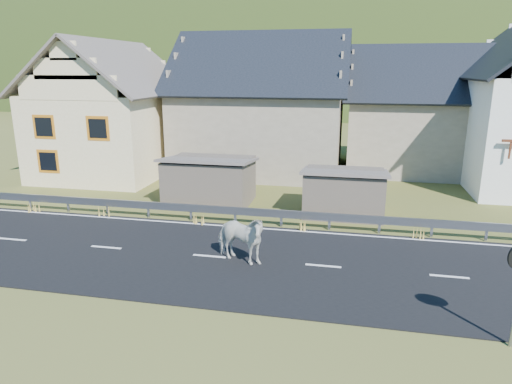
# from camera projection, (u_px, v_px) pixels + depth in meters

# --- Properties ---
(ground) EXTENTS (160.00, 160.00, 0.00)m
(ground) POSITION_uv_depth(u_px,v_px,m) (210.00, 257.00, 16.14)
(ground) COLOR #444819
(ground) RESTS_ON ground
(road) EXTENTS (60.00, 7.00, 0.04)m
(road) POSITION_uv_depth(u_px,v_px,m) (209.00, 257.00, 16.14)
(road) COLOR black
(road) RESTS_ON ground
(lane_markings) EXTENTS (60.00, 6.60, 0.01)m
(lane_markings) POSITION_uv_depth(u_px,v_px,m) (209.00, 256.00, 16.13)
(lane_markings) COLOR silver
(lane_markings) RESTS_ON road
(guardrail) EXTENTS (28.10, 0.09, 0.75)m
(guardrail) POSITION_uv_depth(u_px,v_px,m) (235.00, 211.00, 19.47)
(guardrail) COLOR #93969B
(guardrail) RESTS_ON ground
(shed_left) EXTENTS (4.30, 3.30, 2.40)m
(shed_left) POSITION_uv_depth(u_px,v_px,m) (210.00, 181.00, 22.39)
(shed_left) COLOR #6B5E4E
(shed_left) RESTS_ON ground
(shed_right) EXTENTS (3.80, 2.90, 2.20)m
(shed_right) POSITION_uv_depth(u_px,v_px,m) (344.00, 193.00, 20.66)
(shed_right) COLOR #6B5E4E
(shed_right) RESTS_ON ground
(house_cream) EXTENTS (7.80, 9.80, 8.30)m
(house_cream) POSITION_uv_depth(u_px,v_px,m) (112.00, 103.00, 28.30)
(house_cream) COLOR #FFE9B9
(house_cream) RESTS_ON ground
(house_stone_a) EXTENTS (10.80, 9.80, 8.90)m
(house_stone_a) POSITION_uv_depth(u_px,v_px,m) (263.00, 98.00, 29.28)
(house_stone_a) COLOR #9F937D
(house_stone_a) RESTS_ON ground
(house_stone_b) EXTENTS (9.80, 8.80, 8.10)m
(house_stone_b) POSITION_uv_depth(u_px,v_px,m) (421.00, 104.00, 29.30)
(house_stone_b) COLOR #9F937D
(house_stone_b) RESTS_ON ground
(mountain) EXTENTS (440.00, 280.00, 260.00)m
(mountain) POSITION_uv_depth(u_px,v_px,m) (352.00, 133.00, 190.39)
(mountain) COLOR #283714
(mountain) RESTS_ON ground
(conifer_patch) EXTENTS (76.00, 50.00, 28.00)m
(conifer_patch) POSITION_uv_depth(u_px,v_px,m) (140.00, 70.00, 129.30)
(conifer_patch) COLOR black
(conifer_patch) RESTS_ON ground
(horse) EXTENTS (1.63, 2.29, 1.76)m
(horse) POSITION_uv_depth(u_px,v_px,m) (240.00, 238.00, 15.41)
(horse) COLOR silver
(horse) RESTS_ON road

